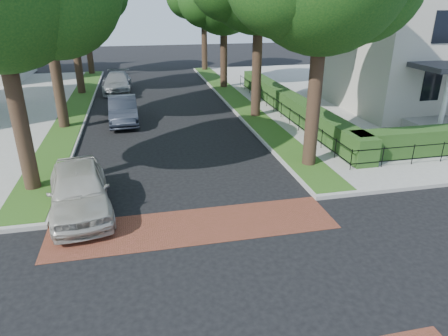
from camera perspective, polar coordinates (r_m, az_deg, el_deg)
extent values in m
plane|color=black|center=(10.21, -1.52, -17.40)|extent=(120.00, 120.00, 0.00)
cube|color=gray|center=(34.51, 25.65, 9.70)|extent=(30.00, 30.00, 0.15)
cube|color=brown|center=(12.78, -4.28, -8.26)|extent=(9.00, 2.20, 0.01)
cube|color=#224513|center=(28.36, 1.90, 9.67)|extent=(1.60, 29.80, 0.02)
cube|color=#224513|center=(27.82, -20.44, 7.99)|extent=(1.60, 29.80, 0.02)
cylinder|color=black|center=(16.45, 13.01, 12.56)|extent=(0.56, 0.56, 7.35)
cylinder|color=black|center=(23.84, 4.78, 16.48)|extent=(0.56, 0.56, 7.70)
cylinder|color=black|center=(32.57, -0.04, 17.29)|extent=(0.56, 0.56, 6.65)
sphere|color=#0F3811|center=(33.08, 2.77, 22.76)|extent=(4.35, 4.35, 4.35)
cylinder|color=black|center=(41.36, -2.85, 18.68)|extent=(0.56, 0.56, 7.00)
cylinder|color=black|center=(15.51, -27.76, 9.29)|extent=(0.56, 0.56, 7.00)
cylinder|color=black|center=(23.16, -23.28, 15.05)|extent=(0.56, 0.56, 8.05)
cylinder|color=black|center=(32.07, -20.44, 16.05)|extent=(0.56, 0.56, 6.86)
cylinder|color=black|center=(40.98, -18.97, 17.61)|extent=(0.56, 0.56, 7.14)
cube|color=#224718|center=(25.12, 9.40, 9.04)|extent=(1.00, 18.00, 1.20)
cube|color=#BCB8A9|center=(30.40, 27.29, 15.79)|extent=(12.00, 10.00, 8.00)
cylinder|color=white|center=(22.59, 29.00, 8.24)|extent=(0.24, 0.24, 3.00)
imported|color=#B3AEA1|center=(14.09, -20.01, -2.90)|extent=(2.58, 4.96, 1.61)
imported|color=#1D222C|center=(24.07, -14.23, 8.03)|extent=(1.73, 4.55, 1.48)
imported|color=gray|center=(32.72, -14.99, 11.71)|extent=(2.15, 5.07, 1.46)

